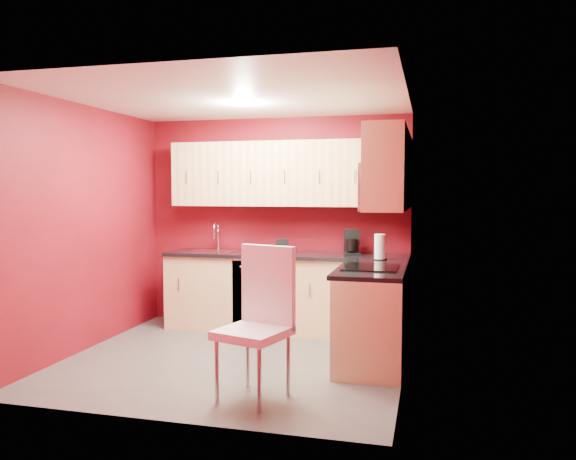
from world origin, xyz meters
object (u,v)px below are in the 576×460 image
at_px(napkin_holder, 282,246).
at_px(dining_chair, 253,324).
at_px(microwave, 384,187).
at_px(sink, 213,248).
at_px(coffee_maker, 352,242).
at_px(paper_towel, 380,247).

distance_m(napkin_holder, dining_chair, 2.27).
height_order(microwave, dining_chair, microwave).
distance_m(microwave, sink, 2.43).
xyz_separation_m(coffee_maker, dining_chair, (-0.47, -2.17, -0.46)).
relative_size(sink, napkin_holder, 3.31).
distance_m(microwave, dining_chair, 1.80).
distance_m(microwave, paper_towel, 0.90).
xyz_separation_m(sink, paper_towel, (2.01, -0.35, 0.10)).
relative_size(sink, dining_chair, 0.44).
bearing_deg(sink, paper_towel, -9.99).
relative_size(microwave, sink, 1.46).
bearing_deg(napkin_holder, paper_towel, -19.62).
xyz_separation_m(microwave, coffee_maker, (-0.43, 1.03, -0.61)).
relative_size(microwave, napkin_holder, 4.83).
xyz_separation_m(sink, napkin_holder, (0.84, 0.06, 0.04)).
xyz_separation_m(coffee_maker, napkin_holder, (-0.83, 0.04, -0.06)).
bearing_deg(sink, napkin_holder, 4.28).
distance_m(napkin_holder, paper_towel, 1.24).
bearing_deg(paper_towel, dining_chair, -114.37).
bearing_deg(napkin_holder, microwave, -40.34).
bearing_deg(coffee_maker, sink, 166.79).
xyz_separation_m(coffee_maker, paper_towel, (0.34, -0.38, -0.01)).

